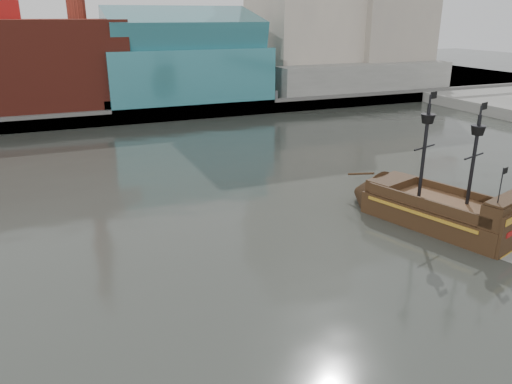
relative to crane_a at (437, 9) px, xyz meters
name	(u,v)px	position (x,y,z in m)	size (l,w,h in m)	color
ground	(322,307)	(-78.63, -82.00, -19.11)	(400.00, 400.00, 0.00)	#2A2E28
promenade_far	(118,94)	(-78.63, 10.00, -18.11)	(220.00, 60.00, 2.00)	slate
seawall	(142,116)	(-78.63, -19.50, -17.81)	(220.00, 1.00, 2.60)	#4C4C49
crane_a	(437,9)	(0.00, 0.00, 0.00)	(22.50, 4.00, 32.25)	slate
crane_b	(437,23)	(9.60, 10.00, -3.54)	(19.10, 4.00, 26.25)	slate
pirate_ship	(442,214)	(-62.43, -74.57, -17.98)	(9.79, 17.45, 12.52)	black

